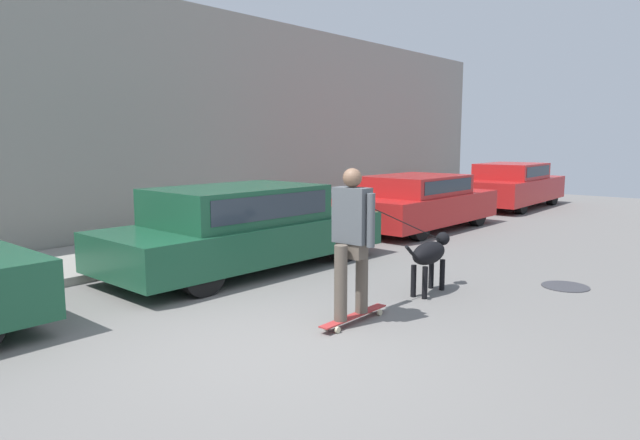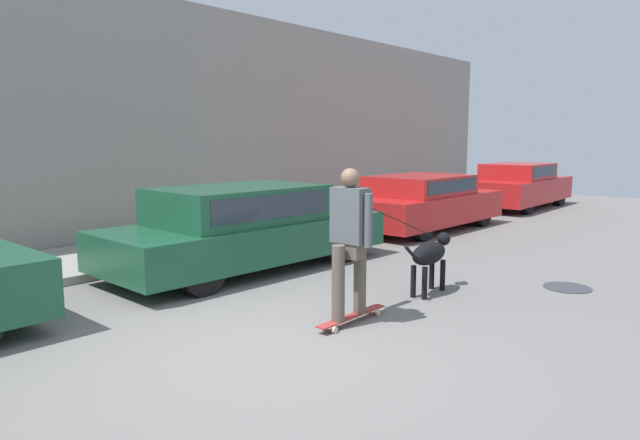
# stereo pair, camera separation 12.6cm
# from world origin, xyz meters

# --- Properties ---
(ground_plane) EXTENTS (36.00, 36.00, 0.00)m
(ground_plane) POSITION_xyz_m (0.00, 0.00, 0.00)
(ground_plane) COLOR slate
(sidewalk_curb) EXTENTS (30.00, 2.29, 0.12)m
(sidewalk_curb) POSITION_xyz_m (0.00, 4.93, 0.06)
(sidewalk_curb) COLOR gray
(sidewalk_curb) RESTS_ON ground_plane
(parked_car_1) EXTENTS (4.64, 1.93, 1.30)m
(parked_car_1) POSITION_xyz_m (2.17, 2.75, 0.64)
(parked_car_1) COLOR black
(parked_car_1) RESTS_ON ground_plane
(parked_car_2) EXTENTS (4.19, 1.83, 1.21)m
(parked_car_2) POSITION_xyz_m (7.38, 2.75, 0.60)
(parked_car_2) COLOR black
(parked_car_2) RESTS_ON ground_plane
(parked_car_3) EXTENTS (4.38, 1.81, 1.30)m
(parked_car_3) POSITION_xyz_m (12.74, 2.74, 0.64)
(parked_car_3) COLOR black
(parked_car_3) RESTS_ON ground_plane
(dog) EXTENTS (1.21, 0.34, 0.76)m
(dog) POSITION_xyz_m (2.81, -0.13, 0.52)
(dog) COLOR black
(dog) RESTS_ON ground_plane
(skateboarder) EXTENTS (2.57, 0.58, 1.71)m
(skateboarder) POSITION_xyz_m (1.15, -0.12, 0.97)
(skateboarder) COLOR beige
(skateboarder) RESTS_ON ground_plane
(manhole_cover) EXTENTS (0.62, 0.62, 0.01)m
(manhole_cover) POSITION_xyz_m (4.29, -1.41, 0.01)
(manhole_cover) COLOR #38383D
(manhole_cover) RESTS_ON ground_plane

